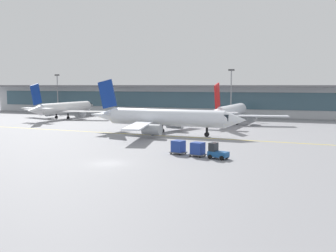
% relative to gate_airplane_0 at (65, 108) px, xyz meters
% --- Properties ---
extents(ground_plane, '(400.00, 400.00, 0.00)m').
position_rel_gate_airplane_0_xyz_m(ground_plane, '(43.14, -53.40, -3.02)').
color(ground_plane, gray).
extents(taxiway_centreline_stripe, '(109.88, 5.76, 0.01)m').
position_rel_gate_airplane_0_xyz_m(taxiway_centreline_stripe, '(40.31, -26.40, -3.02)').
color(taxiway_centreline_stripe, yellow).
rests_on(taxiway_centreline_stripe, ground_plane).
extents(terminal_concourse, '(181.44, 11.00, 9.60)m').
position_rel_gate_airplane_0_xyz_m(terminal_concourse, '(43.14, 25.63, 1.89)').
color(terminal_concourse, '#B2B7BC').
rests_on(terminal_concourse, ground_plane).
extents(gate_airplane_0, '(28.30, 30.41, 10.08)m').
position_rel_gate_airplane_0_xyz_m(gate_airplane_0, '(0.00, 0.00, 0.00)').
color(gate_airplane_0, white).
rests_on(gate_airplane_0, ground_plane).
extents(gate_airplane_1, '(28.59, 30.79, 10.20)m').
position_rel_gate_airplane_0_xyz_m(gate_airplane_1, '(48.04, 1.06, 0.03)').
color(gate_airplane_1, silver).
rests_on(gate_airplane_1, ground_plane).
extents(taxiing_regional_jet, '(32.88, 30.55, 10.89)m').
position_rel_gate_airplane_0_xyz_m(taxiing_regional_jet, '(39.88, -24.38, 0.24)').
color(taxiing_regional_jet, silver).
rests_on(taxiing_regional_jet, ground_plane).
extents(baggage_tug, '(2.87, 2.15, 2.10)m').
position_rel_gate_airplane_0_xyz_m(baggage_tug, '(55.24, -45.76, -2.13)').
color(baggage_tug, '#194C8C').
rests_on(baggage_tug, ground_plane).
extents(cargo_dolly_lead, '(2.44, 2.08, 1.94)m').
position_rel_gate_airplane_0_xyz_m(cargo_dolly_lead, '(52.41, -45.03, -1.97)').
color(cargo_dolly_lead, '#595B60').
rests_on(cargo_dolly_lead, ground_plane).
extents(cargo_dolly_trailing, '(2.44, 2.08, 1.94)m').
position_rel_gate_airplane_0_xyz_m(cargo_dolly_trailing, '(49.35, -44.23, -1.97)').
color(cargo_dolly_trailing, '#595B60').
rests_on(cargo_dolly_trailing, ground_plane).
extents(apron_light_mast_0, '(1.80, 0.36, 13.31)m').
position_rel_gate_airplane_0_xyz_m(apron_light_mast_0, '(-16.19, 19.21, 4.31)').
color(apron_light_mast_0, gray).
rests_on(apron_light_mast_0, ground_plane).
extents(apron_light_mast_1, '(1.80, 0.36, 14.27)m').
position_rel_gate_airplane_0_xyz_m(apron_light_mast_1, '(44.78, 18.44, 4.80)').
color(apron_light_mast_1, gray).
rests_on(apron_light_mast_1, ground_plane).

